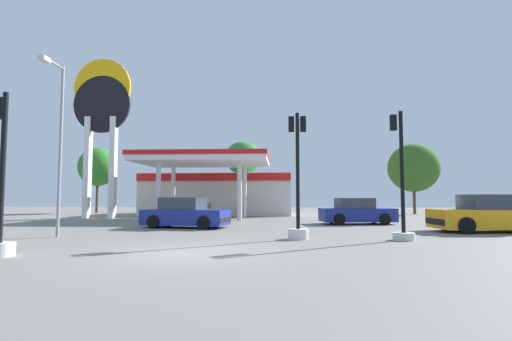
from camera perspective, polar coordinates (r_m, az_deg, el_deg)
ground_plane at (r=10.81m, az=-10.54°, el=-12.05°), size 90.00×90.00×0.00m
gas_station at (r=32.99m, az=-5.73°, el=-3.09°), size 12.40×13.55×4.49m
station_pole_sign at (r=30.30m, az=-22.08°, el=7.52°), size 4.21×0.56×11.67m
car_0 at (r=22.36m, az=14.82°, el=-6.05°), size 4.27×2.26×1.46m
car_1 at (r=19.59m, az=31.32°, el=-5.70°), size 4.66×2.28×1.63m
car_2 at (r=19.43m, az=-10.53°, el=-6.40°), size 4.43×2.47×1.50m
traffic_signal_0 at (r=11.95m, az=-33.92°, el=-5.25°), size 0.75×0.75×4.29m
traffic_signal_1 at (r=14.59m, az=20.98°, el=-4.36°), size 0.76×0.76×4.63m
traffic_signal_2 at (r=14.04m, az=6.28°, el=-4.00°), size 0.73×0.73×4.63m
tree_0 at (r=39.52m, az=-22.58°, el=0.51°), size 3.59×3.59×6.25m
tree_1 at (r=34.75m, az=-2.00°, el=1.86°), size 3.21×3.21×6.56m
tree_2 at (r=36.84m, az=22.49°, el=0.36°), size 4.48×4.48×6.25m
corner_streetlamp at (r=16.59m, az=-27.52°, el=5.18°), size 0.24×1.48×6.68m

